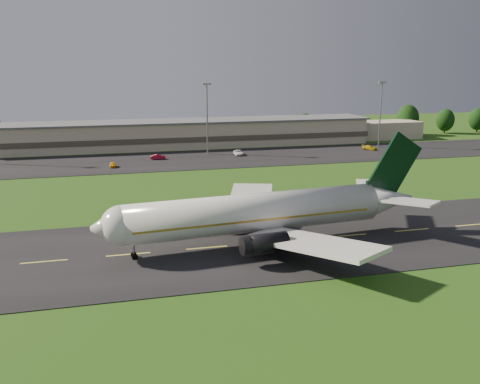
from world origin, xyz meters
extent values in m
plane|color=#274A12|center=(0.00, 0.00, 0.00)|extent=(360.00, 360.00, 0.00)
cube|color=black|center=(0.00, 0.00, 0.05)|extent=(220.00, 30.00, 0.10)
cube|color=black|center=(0.00, 72.00, 0.05)|extent=(260.00, 30.00, 0.10)
cylinder|color=silver|center=(-3.86, 0.00, 4.80)|extent=(38.36, 9.13, 5.60)
sphere|color=silver|center=(-22.78, -1.78, 4.80)|extent=(5.60, 5.60, 5.60)
cone|color=silver|center=(-24.77, -1.96, 4.80)|extent=(4.49, 5.73, 5.38)
cone|color=silver|center=(18.54, 2.10, 4.80)|extent=(9.47, 6.31, 5.49)
cube|color=olive|center=(-4.36, -0.05, 4.45)|extent=(35.37, 8.89, 0.28)
cube|color=black|center=(-23.38, -1.83, 5.35)|extent=(2.27, 3.17, 0.65)
cube|color=silver|center=(0.65, -10.62, 3.30)|extent=(15.41, 19.97, 2.20)
cube|color=silver|center=(-1.41, 11.28, 3.30)|extent=(12.70, 20.22, 2.20)
cube|color=silver|center=(19.01, -2.87, 5.70)|extent=(8.02, 9.30, 0.91)
cube|color=silver|center=(18.07, 7.08, 5.70)|extent=(6.96, 9.39, 0.91)
cube|color=black|center=(17.05, 1.96, 6.60)|extent=(5.03, 1.02, 3.00)
cube|color=black|center=(19.53, 2.20, 10.30)|extent=(9.43, 1.33, 10.55)
cylinder|color=black|center=(-4.61, -8.11, 2.90)|extent=(5.83, 3.21, 2.70)
cylinder|color=black|center=(-6.10, 7.82, 2.90)|extent=(5.83, 3.21, 2.70)
cube|color=tan|center=(0.00, 96.00, 4.00)|extent=(120.00, 15.00, 8.00)
cube|color=#4C4438|center=(0.00, 96.00, 3.20)|extent=(121.00, 15.40, 1.60)
cube|color=#595B60|center=(0.00, 96.00, 8.15)|extent=(122.00, 16.00, 0.50)
cube|color=tan|center=(70.00, 98.00, 3.00)|extent=(28.00, 11.00, 6.00)
cylinder|color=gray|center=(5.00, 80.00, 10.00)|extent=(0.44, 0.44, 20.00)
cube|color=gray|center=(5.00, 80.00, 20.10)|extent=(2.40, 1.20, 0.50)
cylinder|color=gray|center=(60.00, 80.00, 10.00)|extent=(0.44, 0.44, 20.00)
cube|color=gray|center=(60.00, 80.00, 20.10)|extent=(2.40, 1.20, 0.50)
cylinder|color=black|center=(-33.59, 105.57, 1.25)|extent=(0.56, 0.56, 2.50)
ellipsoid|color=black|center=(-33.59, 105.57, 4.30)|extent=(5.83, 5.83, 7.28)
cylinder|color=black|center=(44.59, 104.59, 1.39)|extent=(0.56, 0.56, 2.78)
ellipsoid|color=black|center=(44.59, 104.59, 4.78)|extent=(6.48, 6.48, 8.09)
cylinder|color=black|center=(62.79, 106.60, 1.28)|extent=(0.56, 0.56, 2.55)
ellipsoid|color=black|center=(62.79, 106.60, 4.39)|extent=(5.95, 5.95, 7.44)
cylinder|color=black|center=(85.01, 104.54, 1.75)|extent=(0.56, 0.56, 3.50)
ellipsoid|color=black|center=(85.01, 104.54, 6.02)|extent=(8.16, 8.16, 10.20)
cylinder|color=black|center=(101.36, 104.99, 1.44)|extent=(0.56, 0.56, 2.88)
ellipsoid|color=black|center=(101.36, 104.99, 4.96)|extent=(6.73, 6.73, 8.41)
cylinder|color=black|center=(115.41, 104.61, 1.47)|extent=(0.56, 0.56, 2.93)
ellipsoid|color=black|center=(115.41, 104.61, 5.05)|extent=(6.84, 6.84, 8.55)
imported|color=orange|center=(-22.30, 66.15, 0.73)|extent=(1.54, 3.69, 1.25)
imported|color=#A20A23|center=(-9.94, 74.55, 0.77)|extent=(4.20, 1.80, 1.35)
imported|color=white|center=(13.25, 75.94, 0.80)|extent=(2.75, 5.23, 1.40)
imported|color=#BEA40B|center=(54.36, 75.15, 0.75)|extent=(4.09, 4.73, 1.30)
camera|label=1|loc=(-24.60, -71.14, 25.68)|focal=40.00mm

